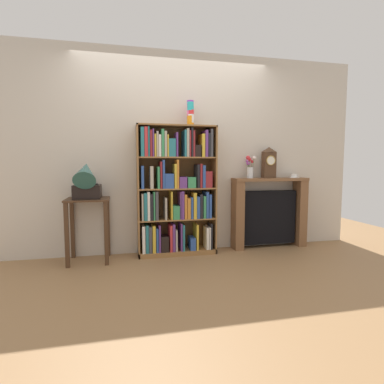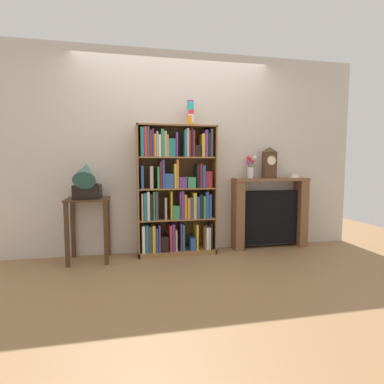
{
  "view_description": "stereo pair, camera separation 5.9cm",
  "coord_description": "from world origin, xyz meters",
  "px_view_note": "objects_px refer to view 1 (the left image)",
  "views": [
    {
      "loc": [
        -0.64,
        -3.65,
        1.16
      ],
      "look_at": [
        0.2,
        0.1,
        0.8
      ],
      "focal_mm": 28.08,
      "sensor_mm": 36.0,
      "label": 1
    },
    {
      "loc": [
        -0.58,
        -3.66,
        1.16
      ],
      "look_at": [
        0.2,
        0.1,
        0.8
      ],
      "focal_mm": 28.08,
      "sensor_mm": 36.0,
      "label": 2
    }
  ],
  "objects_px": {
    "bookshelf": "(176,193)",
    "flower_vase": "(250,167)",
    "fireplace_mantel": "(269,213)",
    "mantel_clock": "(269,163)",
    "teacup_with_saucer": "(294,176)",
    "gramophone": "(86,181)",
    "side_table_left": "(88,217)",
    "cup_stack": "(190,113)"
  },
  "relations": [
    {
      "from": "bookshelf",
      "to": "flower_vase",
      "type": "xyz_separation_m",
      "value": [
        1.03,
        0.05,
        0.33
      ]
    },
    {
      "from": "fireplace_mantel",
      "to": "flower_vase",
      "type": "bearing_deg",
      "value": -178.41
    },
    {
      "from": "mantel_clock",
      "to": "teacup_with_saucer",
      "type": "distance_m",
      "value": 0.43
    },
    {
      "from": "fireplace_mantel",
      "to": "flower_vase",
      "type": "height_order",
      "value": "flower_vase"
    },
    {
      "from": "gramophone",
      "to": "fireplace_mantel",
      "type": "height_order",
      "value": "gramophone"
    },
    {
      "from": "side_table_left",
      "to": "flower_vase",
      "type": "distance_m",
      "value": 2.17
    },
    {
      "from": "bookshelf",
      "to": "fireplace_mantel",
      "type": "height_order",
      "value": "bookshelf"
    },
    {
      "from": "cup_stack",
      "to": "flower_vase",
      "type": "distance_m",
      "value": 1.08
    },
    {
      "from": "bookshelf",
      "to": "mantel_clock",
      "type": "xyz_separation_m",
      "value": [
        1.29,
        0.03,
        0.39
      ]
    },
    {
      "from": "fireplace_mantel",
      "to": "flower_vase",
      "type": "relative_size",
      "value": 3.5
    },
    {
      "from": "bookshelf",
      "to": "gramophone",
      "type": "relative_size",
      "value": 3.24
    },
    {
      "from": "cup_stack",
      "to": "mantel_clock",
      "type": "relative_size",
      "value": 0.75
    },
    {
      "from": "side_table_left",
      "to": "mantel_clock",
      "type": "bearing_deg",
      "value": 2.43
    },
    {
      "from": "flower_vase",
      "to": "teacup_with_saucer",
      "type": "distance_m",
      "value": 0.67
    },
    {
      "from": "flower_vase",
      "to": "mantel_clock",
      "type": "bearing_deg",
      "value": -2.73
    },
    {
      "from": "cup_stack",
      "to": "fireplace_mantel",
      "type": "height_order",
      "value": "cup_stack"
    },
    {
      "from": "gramophone",
      "to": "fireplace_mantel",
      "type": "bearing_deg",
      "value": 4.52
    },
    {
      "from": "fireplace_mantel",
      "to": "teacup_with_saucer",
      "type": "distance_m",
      "value": 0.63
    },
    {
      "from": "bookshelf",
      "to": "side_table_left",
      "type": "distance_m",
      "value": 1.09
    },
    {
      "from": "bookshelf",
      "to": "fireplace_mantel",
      "type": "relative_size",
      "value": 1.55
    },
    {
      "from": "side_table_left",
      "to": "gramophone",
      "type": "height_order",
      "value": "gramophone"
    },
    {
      "from": "fireplace_mantel",
      "to": "mantel_clock",
      "type": "distance_m",
      "value": 0.7
    },
    {
      "from": "side_table_left",
      "to": "fireplace_mantel",
      "type": "height_order",
      "value": "fireplace_mantel"
    },
    {
      "from": "bookshelf",
      "to": "gramophone",
      "type": "bearing_deg",
      "value": -172.87
    },
    {
      "from": "bookshelf",
      "to": "cup_stack",
      "type": "xyz_separation_m",
      "value": [
        0.2,
        0.02,
        1.01
      ]
    },
    {
      "from": "gramophone",
      "to": "mantel_clock",
      "type": "distance_m",
      "value": 2.37
    },
    {
      "from": "gramophone",
      "to": "fireplace_mantel",
      "type": "xyz_separation_m",
      "value": [
        2.38,
        0.19,
        -0.49
      ]
    },
    {
      "from": "side_table_left",
      "to": "flower_vase",
      "type": "height_order",
      "value": "flower_vase"
    },
    {
      "from": "bookshelf",
      "to": "mantel_clock",
      "type": "height_order",
      "value": "bookshelf"
    },
    {
      "from": "fireplace_mantel",
      "to": "flower_vase",
      "type": "distance_m",
      "value": 0.7
    },
    {
      "from": "cup_stack",
      "to": "side_table_left",
      "type": "distance_m",
      "value": 1.78
    },
    {
      "from": "mantel_clock",
      "to": "flower_vase",
      "type": "relative_size",
      "value": 1.39
    },
    {
      "from": "mantel_clock",
      "to": "flower_vase",
      "type": "bearing_deg",
      "value": 177.27
    },
    {
      "from": "flower_vase",
      "to": "cup_stack",
      "type": "bearing_deg",
      "value": -178.03
    },
    {
      "from": "cup_stack",
      "to": "teacup_with_saucer",
      "type": "relative_size",
      "value": 2.04
    },
    {
      "from": "side_table_left",
      "to": "flower_vase",
      "type": "bearing_deg",
      "value": 3.1
    },
    {
      "from": "gramophone",
      "to": "cup_stack",
      "type": "bearing_deg",
      "value": 6.88
    },
    {
      "from": "teacup_with_saucer",
      "to": "fireplace_mantel",
      "type": "bearing_deg",
      "value": 176.98
    },
    {
      "from": "side_table_left",
      "to": "teacup_with_saucer",
      "type": "bearing_deg",
      "value": 2.14
    },
    {
      "from": "cup_stack",
      "to": "fireplace_mantel",
      "type": "xyz_separation_m",
      "value": [
        1.13,
        0.04,
        -1.32
      ]
    },
    {
      "from": "bookshelf",
      "to": "cup_stack",
      "type": "distance_m",
      "value": 1.03
    },
    {
      "from": "gramophone",
      "to": "side_table_left",
      "type": "bearing_deg",
      "value": 90.0
    }
  ]
}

